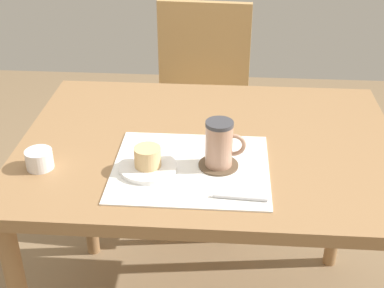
# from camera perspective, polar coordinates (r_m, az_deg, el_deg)

# --- Properties ---
(dining_table) EXTENTS (1.06, 0.78, 0.73)m
(dining_table) POSITION_cam_1_polar(r_m,az_deg,el_deg) (1.55, 1.77, -2.45)
(dining_table) COLOR #997047
(dining_table) RESTS_ON ground_plane
(wooden_chair) EXTENTS (0.44, 0.44, 0.90)m
(wooden_chair) POSITION_cam_1_polar(r_m,az_deg,el_deg) (2.25, 0.89, 4.11)
(wooden_chair) COLOR tan
(wooden_chair) RESTS_ON ground_plane
(placemat) EXTENTS (0.40, 0.35, 0.00)m
(placemat) POSITION_cam_1_polar(r_m,az_deg,el_deg) (1.38, -0.12, -2.56)
(placemat) COLOR white
(placemat) RESTS_ON dining_table
(pastry_plate) EXTENTS (0.15, 0.15, 0.01)m
(pastry_plate) POSITION_cam_1_polar(r_m,az_deg,el_deg) (1.37, -4.70, -2.51)
(pastry_plate) COLOR white
(pastry_plate) RESTS_ON placemat
(pastry) EXTENTS (0.07, 0.07, 0.05)m
(pastry) POSITION_cam_1_polar(r_m,az_deg,el_deg) (1.35, -4.76, -1.37)
(pastry) COLOR #E5BC7F
(pastry) RESTS_ON pastry_plate
(coffee_coaster) EXTENTS (0.10, 0.10, 0.00)m
(coffee_coaster) POSITION_cam_1_polar(r_m,az_deg,el_deg) (1.38, 2.83, -2.24)
(coffee_coaster) COLOR brown
(coffee_coaster) RESTS_ON placemat
(coffee_mug) EXTENTS (0.10, 0.07, 0.12)m
(coffee_mug) POSITION_cam_1_polar(r_m,az_deg,el_deg) (1.35, 3.00, 0.05)
(coffee_mug) COLOR tan
(coffee_mug) RESTS_ON coffee_coaster
(teaspoon) EXTENTS (0.13, 0.02, 0.01)m
(teaspoon) POSITION_cam_1_polar(r_m,az_deg,el_deg) (1.26, 5.13, -5.73)
(teaspoon) COLOR silver
(teaspoon) RESTS_ON placemat
(sugar_bowl) EXTENTS (0.07, 0.07, 0.05)m
(sugar_bowl) POSITION_cam_1_polar(r_m,az_deg,el_deg) (1.42, -15.97, -1.58)
(sugar_bowl) COLOR white
(sugar_bowl) RESTS_ON dining_table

